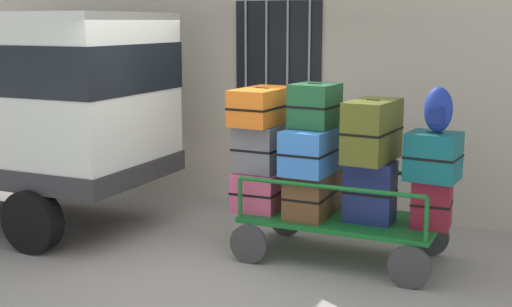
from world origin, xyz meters
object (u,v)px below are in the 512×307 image
object	(u,v)px
suitcase_left_bottom	(263,188)
suitcase_center_bottom	(370,191)
suitcase_center_middle	(372,131)
suitcase_left_middle	(262,147)
luggage_cart	(341,225)
suitcase_left_top	(262,106)
suitcase_midleft_bottom	(313,193)
suitcase_midright_bottom	(432,203)
backpack	(438,110)
suitcase_midleft_top	(315,106)
suitcase_midright_middle	(433,156)
suitcase_midleft_middle	(314,149)

from	to	relation	value
suitcase_left_bottom	suitcase_center_bottom	world-z (taller)	suitcase_center_bottom
suitcase_center_middle	suitcase_left_middle	bearing A→B (deg)	178.13
luggage_cart	suitcase_left_top	bearing A→B (deg)	179.33
suitcase_midleft_bottom	suitcase_midright_bottom	size ratio (longest dim) A/B	1.64
suitcase_left_top	suitcase_left_middle	bearing A→B (deg)	90.00
suitcase_midleft_bottom	backpack	bearing A→B (deg)	-0.55
suitcase_center_middle	suitcase_midright_bottom	bearing A→B (deg)	5.51
suitcase_midleft_top	suitcase_center_middle	world-z (taller)	suitcase_midleft_top
suitcase_left_bottom	suitcase_midleft_top	bearing A→B (deg)	-4.96
suitcase_midleft_top	suitcase_midright_bottom	size ratio (longest dim) A/B	1.05
suitcase_left_bottom	suitcase_left_top	bearing A→B (deg)	-90.00
suitcase_midleft_bottom	backpack	size ratio (longest dim) A/B	1.84
suitcase_left_middle	suitcase_midright_middle	bearing A→B (deg)	-0.85
suitcase_left_bottom	suitcase_center_middle	size ratio (longest dim) A/B	0.96
suitcase_midright_bottom	suitcase_midright_middle	world-z (taller)	suitcase_midright_middle
suitcase_left_middle	suitcase_left_top	distance (m)	0.45
suitcase_midleft_bottom	suitcase_midleft_middle	distance (m)	0.47
suitcase_midleft_top	suitcase_center_bottom	bearing A→B (deg)	-0.48
backpack	suitcase_midright_bottom	bearing A→B (deg)	111.61
suitcase_left_middle	suitcase_midleft_top	distance (m)	0.79
suitcase_left_bottom	suitcase_center_bottom	bearing A→B (deg)	-2.73
suitcase_midleft_top	suitcase_midright_middle	xyz separation A→B (m)	(1.23, 0.01, -0.44)
suitcase_left_bottom	backpack	distance (m)	2.11
suitcase_left_top	suitcase_midleft_top	world-z (taller)	suitcase_midleft_top
suitcase_left_middle	suitcase_midright_bottom	xyz separation A→B (m)	(1.84, 0.02, -0.43)
suitcase_midright_bottom	suitcase_midleft_bottom	bearing A→B (deg)	-177.27
suitcase_left_middle	suitcase_midright_middle	size ratio (longest dim) A/B	1.16
luggage_cart	suitcase_midright_middle	world-z (taller)	suitcase_midright_middle
suitcase_midleft_bottom	suitcase_midright_middle	world-z (taller)	suitcase_midright_middle
suitcase_midleft_top	suitcase_center_middle	distance (m)	0.65
suitcase_midright_bottom	suitcase_center_bottom	bearing A→B (deg)	-174.11
suitcase_midleft_middle	suitcase_center_middle	world-z (taller)	suitcase_center_middle
suitcase_center_middle	suitcase_midright_middle	world-z (taller)	suitcase_center_middle
suitcase_left_top	suitcase_midright_middle	xyz separation A→B (m)	(1.84, -0.02, -0.40)
suitcase_left_middle	suitcase_center_middle	distance (m)	1.26
backpack	suitcase_left_middle	bearing A→B (deg)	178.43
suitcase_left_middle	backpack	xyz separation A→B (m)	(1.87, -0.05, 0.51)
suitcase_midright_bottom	suitcase_midright_middle	distance (m)	0.49
suitcase_left_middle	backpack	world-z (taller)	backpack
suitcase_midleft_middle	backpack	world-z (taller)	backpack
suitcase_left_middle	suitcase_center_bottom	bearing A→B (deg)	-2.06
luggage_cart	suitcase_left_middle	xyz separation A→B (m)	(-0.92, 0.02, 0.77)
suitcase_midleft_bottom	suitcase_midright_bottom	bearing A→B (deg)	2.73
suitcase_midleft_top	backpack	xyz separation A→B (m)	(1.26, -0.01, 0.02)
backpack	suitcase_midright_middle	bearing A→B (deg)	139.22
suitcase_left_top	suitcase_center_middle	bearing A→B (deg)	-1.58
suitcase_midleft_bottom	suitcase_center_middle	size ratio (longest dim) A/B	1.04
suitcase_midleft_middle	backpack	distance (m)	1.35
suitcase_left_middle	suitcase_center_middle	world-z (taller)	suitcase_center_middle
suitcase_left_middle	luggage_cart	bearing A→B (deg)	-1.06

